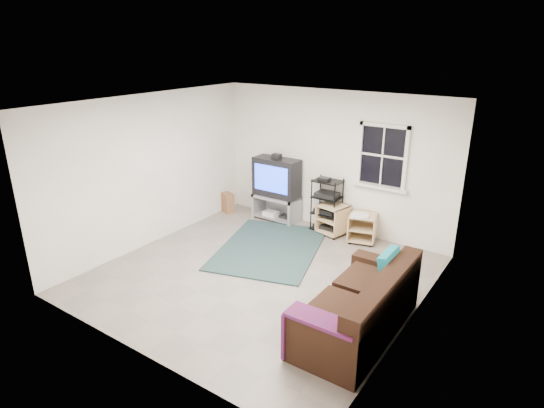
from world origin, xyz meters
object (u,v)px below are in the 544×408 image
Objects in this scene: side_table_left at (334,218)px; sofa at (360,309)px; av_rack at (327,208)px; tv_unit at (277,184)px; side_table_right at (362,225)px.

sofa is at bearing -57.04° from side_table_left.
av_rack reaches higher than side_table_left.
tv_unit reaches higher than side_table_left.
sofa reaches higher than side_table_left.
side_table_right is (1.84, 0.00, -0.44)m from tv_unit.
side_table_left is 0.57m from side_table_right.
tv_unit is at bearing -179.95° from side_table_right.
sofa is (1.67, -2.57, 0.02)m from side_table_left.
tv_unit is 2.37× the size of side_table_right.
side_table_right is at bearing -3.38° from av_rack.
side_table_left is (0.18, -0.01, -0.15)m from av_rack.
tv_unit is 1.32× the size of av_rack.
side_table_left is (1.27, 0.03, -0.44)m from tv_unit.
sofa is at bearing -66.68° from side_table_right.
tv_unit is 1.13m from av_rack.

